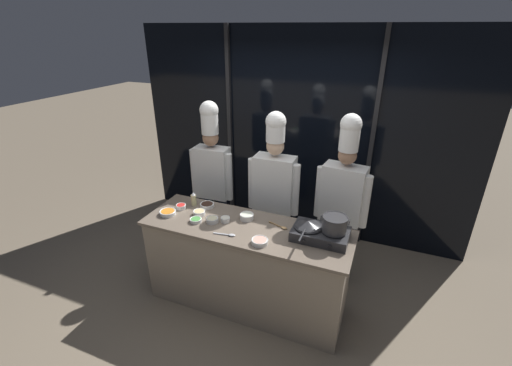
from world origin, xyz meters
The scene contains 21 objects.
ground_plane centered at (0.00, 0.00, 0.00)m, with size 24.00×24.00×0.00m, color #7F705B.
window_wall_back centered at (0.00, 1.64, 1.35)m, with size 4.44×0.09×2.70m.
demo_counter centered at (0.00, 0.00, 0.46)m, with size 2.03×0.66×0.93m.
portable_stove centered at (0.70, 0.07, 0.98)m, with size 0.50×0.33×0.10m.
frying_pan centered at (0.58, 0.06, 1.05)m, with size 0.26×0.45×0.05m.
stock_pot centered at (0.81, 0.07, 1.11)m, with size 0.25×0.22×0.15m.
squeeze_bottle_oil centered at (-0.69, 0.18, 1.00)m, with size 0.06×0.06×0.15m.
prep_bowl_bell_pepper centered at (-0.77, 0.07, 0.95)m, with size 0.11×0.11×0.04m.
prep_bowl_shrimp centered at (0.22, -0.21, 0.95)m, with size 0.15×0.15×0.04m.
prep_bowl_bean_sprouts centered at (-0.05, 0.13, 0.96)m, with size 0.14×0.14×0.06m.
prep_bowl_noodles centered at (-0.34, -0.05, 0.95)m, with size 0.12×0.12×0.05m.
prep_bowl_scallions centered at (-0.49, -0.10, 0.95)m, with size 0.12×0.12×0.03m.
prep_bowl_carrots centered at (-0.83, -0.09, 0.95)m, with size 0.17×0.17×0.04m.
prep_bowl_soy_glaze centered at (-0.54, 0.20, 0.95)m, with size 0.15×0.15×0.04m.
prep_bowl_garlic centered at (-0.22, 0.01, 0.95)m, with size 0.09×0.09×0.05m.
prep_bowl_ginger centered at (-0.53, 0.03, 0.95)m, with size 0.12×0.12×0.05m.
serving_spoon_slotted centered at (0.31, 0.11, 0.93)m, with size 0.21×0.09×0.02m.
serving_spoon_solid centered at (-0.09, -0.20, 0.93)m, with size 0.21×0.06×0.02m.
chef_head centered at (-0.75, 0.72, 1.11)m, with size 0.53×0.23×1.93m.
chef_sous centered at (0.05, 0.66, 1.09)m, with size 0.58×0.24×1.89m.
chef_line centered at (0.77, 0.74, 1.09)m, with size 0.56×0.27×1.92m.
Camera 1 is at (1.14, -2.54, 2.67)m, focal length 24.00 mm.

